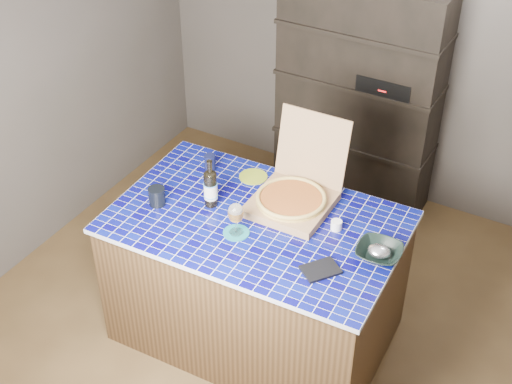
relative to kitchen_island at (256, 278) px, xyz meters
The scene contains 14 objects.
room 0.81m from the kitchen_island, 116.06° to the left, with size 3.50×3.50×3.50m.
shelving_unit 1.75m from the kitchen_island, 92.47° to the left, with size 1.20×0.41×1.80m.
kitchen_island is the anchor object (origin of this frame).
pizza_box 0.59m from the kitchen_island, 62.72° to the left, with size 0.45×0.55×0.49m.
mead_bottle 0.66m from the kitchen_island, behind, with size 0.08×0.08×0.31m.
teal_trivet 0.49m from the kitchen_island, 104.03° to the right, with size 0.15×0.15×0.01m, color #166C73.
wine_glass 0.62m from the kitchen_island, 104.03° to the right, with size 0.09×0.09×0.20m.
tumbler 0.80m from the kitchen_island, 165.21° to the right, with size 0.10×0.10×0.11m, color black.
dvd_case 0.72m from the kitchen_island, 22.39° to the right, with size 0.14×0.19×0.02m, color black.
bowl 0.88m from the kitchen_island, ahead, with size 0.25×0.25×0.06m, color black.
foil_contents 0.89m from the kitchen_island, ahead, with size 0.13×0.11×0.06m, color silver.
white_jar 0.67m from the kitchen_island, 19.41° to the left, with size 0.06×0.06×0.05m, color white.
navy_cup 0.78m from the kitchen_island, 149.43° to the left, with size 0.07×0.07×0.11m, color black.
green_trivet 0.63m from the kitchen_island, 122.12° to the left, with size 0.18×0.18×0.01m, color olive.
Camera 1 is at (1.66, -2.96, 3.49)m, focal length 50.00 mm.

